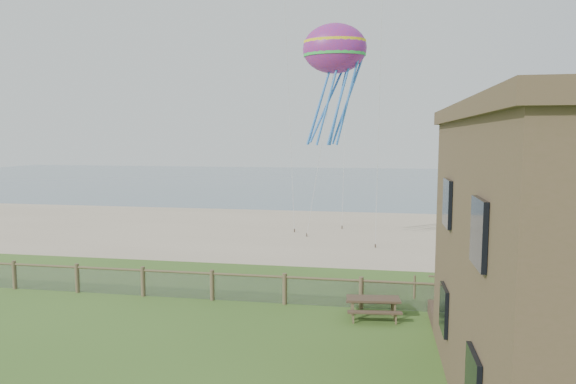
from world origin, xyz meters
name	(u,v)px	position (x,y,z in m)	size (l,w,h in m)	color
ground	(247,371)	(0.00, 0.00, 0.00)	(160.00, 160.00, 0.00)	#385A1E
sand_beach	(326,232)	(0.00, 22.00, 0.00)	(72.00, 20.00, 0.02)	tan
ocean	(354,181)	(0.00, 66.00, 0.00)	(160.00, 68.00, 0.02)	slate
chainlink_fence	(285,291)	(0.00, 6.00, 0.55)	(36.20, 0.20, 1.25)	brown
picnic_table	(373,307)	(3.47, 5.00, 0.41)	(1.93, 1.46, 0.81)	#4F392D
octopus_kite	(334,82)	(0.95, 16.97, 9.82)	(3.64, 2.57, 7.48)	red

